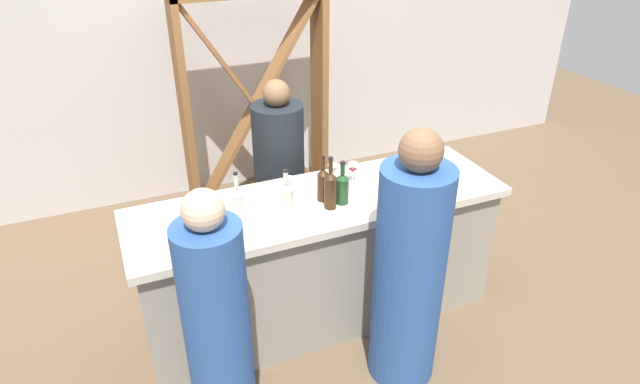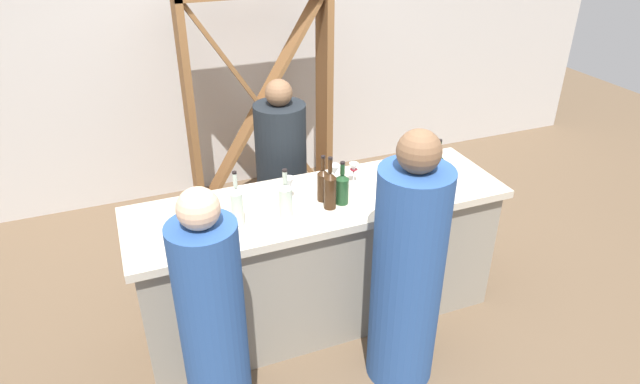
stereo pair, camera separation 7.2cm
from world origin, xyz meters
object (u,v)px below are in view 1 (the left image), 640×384
at_px(wine_glass_near_left, 219,228).
at_px(wine_glass_near_center, 416,180).
at_px(wine_bottle_center_amber_brown, 323,184).
at_px(wine_glass_far_left, 198,200).
at_px(wine_bottle_second_right_amber_brown, 330,189).
at_px(wine_bottle_rightmost_olive_green, 342,187).
at_px(wine_rack, 255,105).
at_px(wine_bottle_far_right_dark_green, 435,168).
at_px(person_right_guest, 280,184).
at_px(wine_bottle_leftmost_clear_pale, 238,206).
at_px(person_left_guest, 409,273).
at_px(wine_glass_near_right, 289,185).
at_px(wine_bottle_second_left_clear_pale, 286,199).
at_px(person_center_guest, 218,334).
at_px(wine_glass_far_center, 353,169).
at_px(wine_glass_far_right, 334,171).

distance_m(wine_glass_near_left, wine_glass_near_center, 1.25).
relative_size(wine_bottle_center_amber_brown, wine_glass_far_left, 1.82).
height_order(wine_bottle_second_right_amber_brown, wine_bottle_rightmost_olive_green, wine_bottle_second_right_amber_brown).
bearing_deg(wine_rack, wine_bottle_far_right_dark_green, -69.78).
bearing_deg(wine_bottle_rightmost_olive_green, person_right_guest, 98.59).
xyz_separation_m(wine_rack, person_right_guest, (-0.11, -0.93, -0.29)).
bearing_deg(wine_bottle_far_right_dark_green, wine_bottle_leftmost_clear_pale, 178.85).
bearing_deg(wine_glass_far_left, wine_bottle_rightmost_olive_green, -11.18).
height_order(wine_glass_near_left, wine_glass_far_left, same).
bearing_deg(wine_glass_near_center, person_left_guest, -123.11).
relative_size(wine_glass_near_left, wine_glass_far_left, 1.00).
xyz_separation_m(wine_rack, wine_glass_near_right, (-0.27, -1.59, 0.07)).
relative_size(wine_bottle_second_left_clear_pale, wine_bottle_rightmost_olive_green, 1.10).
xyz_separation_m(wine_bottle_center_amber_brown, wine_glass_near_right, (-0.19, 0.08, -0.01)).
relative_size(wine_bottle_second_right_amber_brown, wine_glass_near_right, 2.15).
bearing_deg(wine_glass_near_center, wine_bottle_second_right_amber_brown, 172.30).
bearing_deg(wine_bottle_center_amber_brown, person_center_guest, -142.58).
distance_m(wine_rack, person_left_guest, 2.31).
xyz_separation_m(wine_bottle_far_right_dark_green, wine_glass_far_center, (-0.47, 0.23, -0.02)).
relative_size(wine_glass_near_right, wine_glass_far_center, 1.08).
distance_m(wine_bottle_second_right_amber_brown, wine_glass_near_right, 0.27).
xyz_separation_m(wine_bottle_second_right_amber_brown, person_left_guest, (0.25, -0.52, -0.33)).
relative_size(wine_glass_near_left, wine_glass_near_center, 1.02).
xyz_separation_m(wine_bottle_leftmost_clear_pale, wine_bottle_far_right_dark_green, (1.28, -0.03, -0.00)).
bearing_deg(person_right_guest, wine_bottle_leftmost_clear_pale, -51.30).
height_order(wine_rack, wine_glass_near_left, wine_rack).
bearing_deg(wine_bottle_rightmost_olive_green, wine_bottle_far_right_dark_green, -2.52).
bearing_deg(person_right_guest, wine_bottle_far_right_dark_green, 23.29).
height_order(wine_glass_near_left, wine_glass_near_right, wine_glass_near_left).
xyz_separation_m(wine_bottle_far_right_dark_green, wine_glass_far_left, (-1.47, 0.19, -0.01)).
bearing_deg(wine_bottle_leftmost_clear_pale, wine_rack, 70.07).
height_order(wine_rack, wine_glass_near_center, wine_rack).
bearing_deg(wine_bottle_second_left_clear_pale, person_center_guest, -136.04).
height_order(wine_glass_near_left, person_right_guest, person_right_guest).
bearing_deg(person_left_guest, wine_glass_near_center, -21.06).
height_order(wine_bottle_rightmost_olive_green, wine_glass_near_center, wine_bottle_rightmost_olive_green).
bearing_deg(person_center_guest, wine_bottle_rightmost_olive_green, -70.07).
distance_m(wine_glass_near_right, wine_glass_far_right, 0.33).
relative_size(wine_bottle_second_right_amber_brown, person_right_guest, 0.23).
bearing_deg(wine_glass_far_left, wine_glass_near_right, -1.42).
bearing_deg(wine_glass_near_left, wine_bottle_second_left_clear_pale, 19.24).
relative_size(wine_bottle_second_left_clear_pale, wine_glass_near_center, 1.89).
bearing_deg(wine_bottle_leftmost_clear_pale, wine_bottle_center_amber_brown, 8.09).
bearing_deg(person_left_guest, person_right_guest, 23.89).
bearing_deg(wine_bottle_second_right_amber_brown, person_center_guest, -147.31).
bearing_deg(wine_glass_near_right, wine_bottle_center_amber_brown, -21.24).
bearing_deg(wine_glass_far_center, wine_glass_far_right, 176.70).
bearing_deg(wine_bottle_far_right_dark_green, wine_bottle_second_right_amber_brown, 179.72).
bearing_deg(wine_glass_near_left, person_right_guest, 55.72).
bearing_deg(wine_rack, wine_glass_far_left, -117.56).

